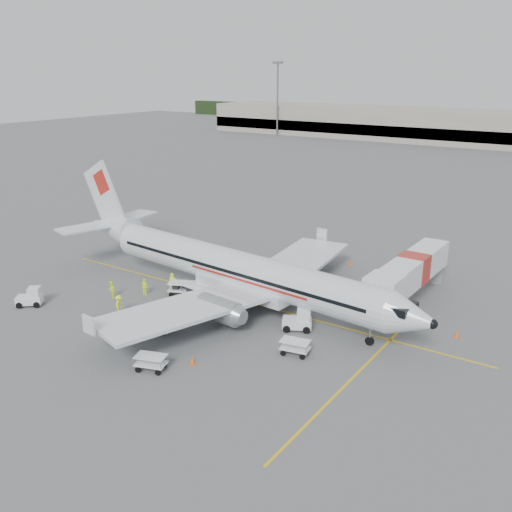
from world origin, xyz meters
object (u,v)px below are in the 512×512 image
(jet_bridge, at_px, (412,278))
(tug_aft, at_px, (29,297))
(belt_loader, at_px, (152,315))
(tug_mid, at_px, (169,308))
(tug_fore, at_px, (297,319))
(aircraft, at_px, (239,245))

(jet_bridge, xyz_separation_m, tug_aft, (-27.88, -20.08, -1.34))
(jet_bridge, distance_m, tug_aft, 34.39)
(belt_loader, height_order, tug_mid, belt_loader)
(jet_bridge, relative_size, tug_fore, 7.11)
(tug_fore, bearing_deg, jet_bridge, 36.33)
(aircraft, height_order, tug_aft, aircraft)
(tug_aft, bearing_deg, tug_mid, -16.57)
(belt_loader, distance_m, tug_fore, 11.73)
(aircraft, bearing_deg, tug_aft, -138.27)
(belt_loader, relative_size, tug_fore, 1.96)
(belt_loader, distance_m, tug_mid, 2.62)
(tug_mid, bearing_deg, tug_aft, -127.52)
(tug_mid, distance_m, tug_aft, 13.10)
(belt_loader, bearing_deg, aircraft, 58.58)
(jet_bridge, bearing_deg, tug_aft, -143.28)
(jet_bridge, bearing_deg, belt_loader, -130.08)
(jet_bridge, xyz_separation_m, tug_fore, (-5.57, -11.02, -1.28))
(jet_bridge, bearing_deg, aircraft, -143.77)
(belt_loader, bearing_deg, tug_mid, 86.11)
(belt_loader, xyz_separation_m, tug_fore, (9.73, 6.55, -0.34))
(aircraft, relative_size, tug_fore, 16.68)
(jet_bridge, xyz_separation_m, belt_loader, (-15.30, -17.57, -0.94))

